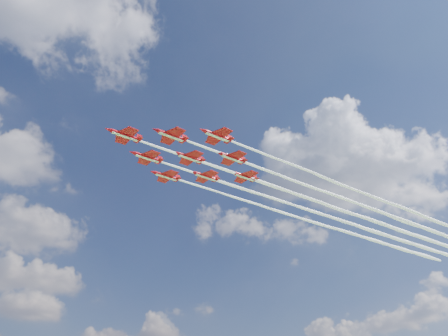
# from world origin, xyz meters

# --- Properties ---
(jet_lead) EXTENTS (159.32, 11.01, 2.54)m
(jet_lead) POSITION_xyz_m (58.77, 7.15, 79.48)
(jet_lead) COLOR #BB0A15
(jet_row2_port) EXTENTS (159.32, 11.01, 2.54)m
(jet_row2_port) POSITION_xyz_m (68.90, 0.67, 79.48)
(jet_row2_port) COLOR #BB0A15
(jet_row2_starb) EXTENTS (159.32, 11.01, 2.54)m
(jet_row2_starb) POSITION_xyz_m (68.38, 14.38, 79.48)
(jet_row2_starb) COLOR #BB0A15
(jet_row3_port) EXTENTS (159.32, 11.01, 2.54)m
(jet_row3_port) POSITION_xyz_m (79.03, -5.81, 79.48)
(jet_row3_port) COLOR #BB0A15
(jet_row3_centre) EXTENTS (159.32, 11.01, 2.54)m
(jet_row3_centre) POSITION_xyz_m (78.51, 7.90, 79.48)
(jet_row3_centre) COLOR #BB0A15
(jet_row3_starb) EXTENTS (159.32, 11.01, 2.54)m
(jet_row3_starb) POSITION_xyz_m (77.99, 21.61, 79.48)
(jet_row3_starb) COLOR #BB0A15
(jet_row4_port) EXTENTS (159.32, 11.01, 2.54)m
(jet_row4_port) POSITION_xyz_m (88.64, 1.42, 79.48)
(jet_row4_port) COLOR #BB0A15
(jet_row4_starb) EXTENTS (159.32, 11.01, 2.54)m
(jet_row4_starb) POSITION_xyz_m (88.12, 15.13, 79.48)
(jet_row4_starb) COLOR #BB0A15
(jet_tail) EXTENTS (159.32, 11.01, 2.54)m
(jet_tail) POSITION_xyz_m (98.25, 8.64, 79.48)
(jet_tail) COLOR #BB0A15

